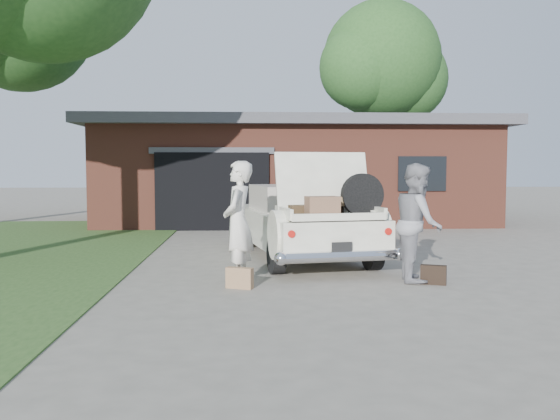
{
  "coord_description": "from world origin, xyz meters",
  "views": [
    {
      "loc": [
        -0.53,
        -8.78,
        1.77
      ],
      "look_at": [
        0.0,
        0.6,
        1.1
      ],
      "focal_mm": 38.0,
      "sensor_mm": 36.0,
      "label": 1
    }
  ],
  "objects": [
    {
      "name": "woman_right",
      "position": [
        2.14,
        0.27,
        0.92
      ],
      "size": [
        0.82,
        0.99,
        1.84
      ],
      "primitive_type": "imported",
      "rotation": [
        0.0,
        0.0,
        1.43
      ],
      "color": "gray",
      "rests_on": "ground"
    },
    {
      "name": "suitcase_right",
      "position": [
        2.3,
        -0.03,
        0.15
      ],
      "size": [
        0.4,
        0.26,
        0.3
      ],
      "primitive_type": "cube",
      "rotation": [
        0.0,
        0.0,
        -0.39
      ],
      "color": "black",
      "rests_on": "ground"
    },
    {
      "name": "house",
      "position": [
        0.98,
        11.47,
        1.67
      ],
      "size": [
        12.8,
        7.8,
        3.3
      ],
      "color": "brown",
      "rests_on": "ground"
    },
    {
      "name": "tree_right",
      "position": [
        5.3,
        16.49,
        6.09
      ],
      "size": [
        5.73,
        4.99,
        8.86
      ],
      "color": "#38281E",
      "rests_on": "ground"
    },
    {
      "name": "woman_left",
      "position": [
        -0.66,
        0.21,
        0.94
      ],
      "size": [
        0.57,
        0.76,
        1.88
      ],
      "primitive_type": "imported",
      "rotation": [
        0.0,
        0.0,
        -1.77
      ],
      "color": "silver",
      "rests_on": "ground"
    },
    {
      "name": "sedan",
      "position": [
        0.53,
        2.72,
        0.74
      ],
      "size": [
        2.74,
        5.25,
        2.04
      ],
      "rotation": [
        0.0,
        0.0,
        0.17
      ],
      "color": "white",
      "rests_on": "ground"
    },
    {
      "name": "suitcase_left",
      "position": [
        -0.64,
        -0.16,
        0.15
      ],
      "size": [
        0.42,
        0.27,
        0.31
      ],
      "primitive_type": "cube",
      "rotation": [
        0.0,
        0.0,
        -0.4
      ],
      "color": "#9C744F",
      "rests_on": "ground"
    },
    {
      "name": "ground",
      "position": [
        0.0,
        0.0,
        0.0
      ],
      "size": [
        90.0,
        90.0,
        0.0
      ],
      "primitive_type": "plane",
      "color": "gray",
      "rests_on": "ground"
    }
  ]
}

